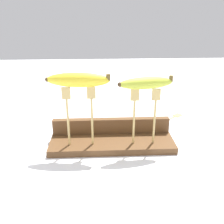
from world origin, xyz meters
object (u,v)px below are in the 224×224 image
(fork_stand_right, at_px, (145,112))
(fork_fallen_near, at_px, (172,117))
(fork_stand_left, at_px, (80,111))
(banana_raised_left, at_px, (78,80))
(banana_raised_right, at_px, (146,83))

(fork_stand_right, height_order, fork_fallen_near, fork_stand_right)
(fork_stand_left, distance_m, fork_stand_right, 0.20)
(banana_raised_left, bearing_deg, fork_stand_left, -5.28)
(fork_stand_right, bearing_deg, banana_raised_right, -171.10)
(fork_stand_left, distance_m, fork_fallen_near, 0.45)
(fork_stand_right, relative_size, fork_fallen_near, 1.37)
(fork_fallen_near, bearing_deg, fork_stand_left, -146.44)
(banana_raised_left, distance_m, banana_raised_right, 0.20)
(banana_raised_left, xyz_separation_m, fork_fallen_near, (0.36, 0.24, -0.23))
(banana_raised_left, distance_m, fork_fallen_near, 0.49)
(fork_stand_left, bearing_deg, banana_raised_right, -0.00)
(fork_stand_right, height_order, banana_raised_left, banana_raised_left)
(banana_raised_left, relative_size, fork_fallen_near, 1.44)
(banana_raised_right, distance_m, fork_fallen_near, 0.36)
(fork_stand_left, height_order, fork_stand_right, fork_stand_left)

